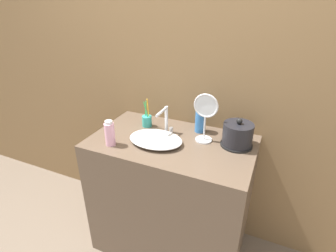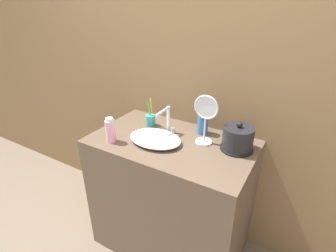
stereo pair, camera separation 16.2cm
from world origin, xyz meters
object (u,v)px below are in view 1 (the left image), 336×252
faucet (166,119)px  toothbrush_cup (147,120)px  shampoo_bottle (110,133)px  vanity_mirror (205,115)px  electric_kettle (237,136)px  lotion_bottle (200,121)px

faucet → toothbrush_cup: (-0.17, 0.05, -0.06)m
toothbrush_cup → shampoo_bottle: bearing=-104.5°
toothbrush_cup → vanity_mirror: (0.43, -0.04, 0.13)m
electric_kettle → shampoo_bottle: (-0.71, -0.30, 0.01)m
faucet → shampoo_bottle: size_ratio=1.14×
faucet → vanity_mirror: (0.26, 0.01, 0.07)m
electric_kettle → toothbrush_cup: 0.63m
toothbrush_cup → shampoo_bottle: toothbrush_cup is taller
shampoo_bottle → vanity_mirror: vanity_mirror is taller
toothbrush_cup → vanity_mirror: vanity_mirror is taller
faucet → vanity_mirror: size_ratio=0.59×
toothbrush_cup → lotion_bottle: bearing=11.5°
faucet → electric_kettle: size_ratio=0.94×
vanity_mirror → faucet: bearing=-178.2°
faucet → vanity_mirror: bearing=1.8°
faucet → lotion_bottle: lotion_bottle is taller
toothbrush_cup → shampoo_bottle: 0.33m
electric_kettle → shampoo_bottle: electric_kettle is taller
electric_kettle → toothbrush_cup: (-0.63, 0.02, -0.03)m
electric_kettle → lotion_bottle: lotion_bottle is taller
electric_kettle → vanity_mirror: bearing=-173.9°
faucet → lotion_bottle: bearing=30.9°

